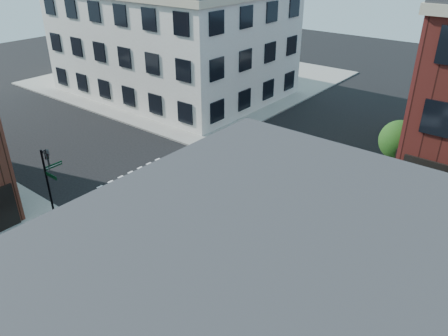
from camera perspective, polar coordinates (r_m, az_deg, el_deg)
ground at (r=27.33m, az=-1.27°, el=-5.42°), size 120.00×120.00×0.00m
sidewalk_nw at (r=54.65m, az=-4.22°, el=11.66°), size 30.00×30.00×0.15m
building_nw at (r=48.54m, az=-6.76°, el=16.14°), size 22.00×16.00×11.00m
tree_near at (r=30.78m, az=22.03°, el=3.06°), size 2.69×2.69×4.49m
tree_far at (r=36.35m, az=24.97°, el=5.60°), size 2.43×2.43×4.07m
signal_pole at (r=26.91m, az=-21.86°, el=-1.11°), size 1.29×1.24×4.60m
box_truck at (r=20.86m, az=18.47°, el=-12.86°), size 7.77×2.65×3.47m
traffic_cone at (r=27.75m, az=-18.17°, el=-5.57°), size 0.43×0.43×0.72m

